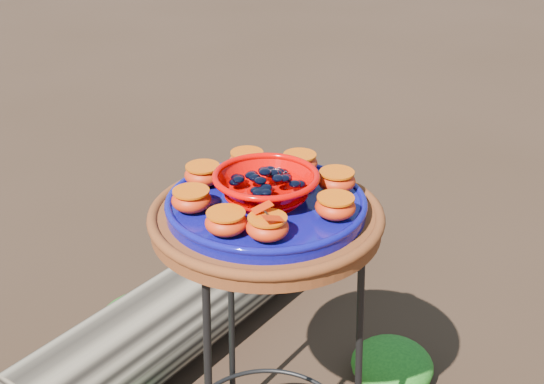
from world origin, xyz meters
name	(u,v)px	position (x,y,z in m)	size (l,w,h in m)	color
plant_stand	(267,362)	(0.00, 0.00, 0.35)	(0.44, 0.44, 0.70)	black
terracotta_saucer	(266,220)	(0.00, 0.00, 0.72)	(0.47, 0.47, 0.04)	#4D2B14
cobalt_plate	(266,206)	(0.00, 0.00, 0.75)	(0.40, 0.40, 0.03)	#070549
red_bowl	(266,187)	(0.00, 0.00, 0.79)	(0.20, 0.20, 0.06)	#D60200
glass_gems	(266,169)	(0.00, 0.00, 0.83)	(0.16, 0.16, 0.03)	black
orange_half_0	(267,228)	(-0.06, -0.14, 0.79)	(0.08, 0.08, 0.04)	red
orange_half_1	(335,207)	(0.09, -0.12, 0.79)	(0.08, 0.08, 0.04)	red
orange_half_2	(337,181)	(0.15, -0.02, 0.79)	(0.08, 0.08, 0.04)	red
orange_half_3	(300,163)	(0.12, 0.09, 0.79)	(0.08, 0.08, 0.04)	red
orange_half_4	(247,161)	(0.02, 0.15, 0.79)	(0.08, 0.08, 0.04)	red
orange_half_5	(203,175)	(-0.09, 0.12, 0.79)	(0.08, 0.08, 0.04)	red
orange_half_6	(191,200)	(-0.15, 0.02, 0.79)	(0.08, 0.08, 0.04)	red
orange_half_7	(226,223)	(-0.12, -0.09, 0.79)	(0.08, 0.08, 0.04)	red
butterfly	(267,214)	(-0.06, -0.14, 0.81)	(0.08, 0.05, 0.01)	red
driftwood_log	(216,287)	(0.11, 0.62, 0.14)	(1.45, 0.38, 0.27)	black
foliage_right	(392,363)	(0.47, 0.14, 0.06)	(0.24, 0.24, 0.12)	#174A12
foliage_back	(146,324)	(-0.13, 0.61, 0.08)	(0.32, 0.32, 0.16)	#174A12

